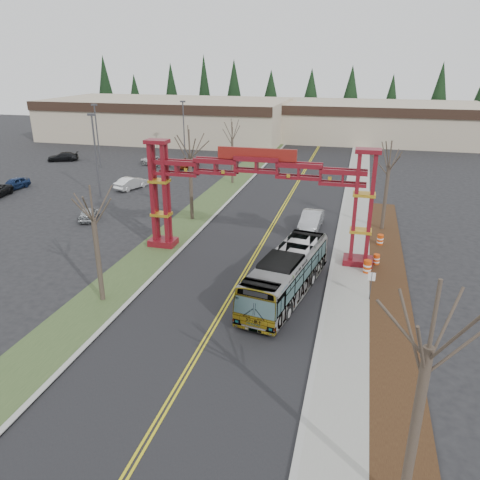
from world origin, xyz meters
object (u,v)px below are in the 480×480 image
(parked_car_near_a, at_px, (89,214))
(bare_tree_median_mid, at_px, (190,154))
(light_pole_near, at_px, (95,150))
(barrel_south, at_px, (367,267))
(parked_car_far_c, at_px, (63,157))
(bare_tree_right_far, at_px, (389,166))
(bare_tree_right_near, at_px, (429,349))
(barrel_north, at_px, (380,240))
(parked_car_mid_b, at_px, (14,184))
(parked_car_far_a, at_px, (239,155))
(transit_bus, at_px, (286,274))
(parked_car_mid_a, at_px, (187,163))
(street_sign, at_px, (371,281))
(bare_tree_median_far, at_px, (232,138))
(barrel_mid, at_px, (376,260))
(silver_sedan, at_px, (311,220))
(light_pole_far, at_px, (184,125))
(retail_building_east, at_px, (377,122))
(parked_car_near_b, at_px, (131,183))
(gateway_arch, at_px, (256,182))
(light_pole_mid, at_px, (97,131))
(bare_tree_median_near, at_px, (93,220))
(parked_car_far_b, at_px, (156,161))
(retail_building_west, at_px, (168,119))

(parked_car_near_a, height_order, bare_tree_median_mid, bare_tree_median_mid)
(light_pole_near, relative_size, barrel_south, 8.52)
(parked_car_far_c, xyz_separation_m, bare_tree_right_far, (47.12, -20.14, 5.32))
(bare_tree_right_near, distance_m, barrel_north, 26.36)
(parked_car_mid_b, relative_size, parked_car_far_a, 1.04)
(transit_bus, xyz_separation_m, parked_car_mid_a, (-20.28, 35.47, -0.87))
(bare_tree_right_far, bearing_deg, parked_car_mid_a, 142.67)
(transit_bus, height_order, parked_car_mid_b, transit_bus)
(parked_car_mid_b, bearing_deg, street_sign, -19.14)
(parked_car_far_a, height_order, bare_tree_median_far, bare_tree_median_far)
(transit_bus, distance_m, barrel_mid, 8.90)
(bare_tree_median_mid, height_order, barrel_mid, bare_tree_median_mid)
(silver_sedan, relative_size, parked_car_mid_a, 1.07)
(parked_car_mid_b, relative_size, bare_tree_right_near, 0.46)
(transit_bus, height_order, barrel_mid, transit_bus)
(bare_tree_right_far, height_order, light_pole_far, light_pole_far)
(barrel_mid, bearing_deg, silver_sedan, 129.18)
(bare_tree_right_far, relative_size, light_pole_far, 0.93)
(barrel_south, bearing_deg, retail_building_east, 88.83)
(light_pole_near, xyz_separation_m, street_sign, (29.61, -17.44, -3.94))
(parked_car_mid_a, relative_size, barrel_north, 4.69)
(parked_car_near_a, distance_m, light_pole_near, 9.11)
(silver_sedan, height_order, light_pole_near, light_pole_near)
(street_sign, bearing_deg, bare_tree_median_mid, 142.81)
(parked_car_far_c, bearing_deg, silver_sedan, 37.78)
(retail_building_east, distance_m, parked_car_near_b, 54.24)
(gateway_arch, xyz_separation_m, parked_car_near_b, (-19.12, 16.27, -5.25))
(bare_tree_median_far, relative_size, light_pole_mid, 0.85)
(parked_car_mid_b, height_order, barrel_south, parked_car_mid_b)
(parked_car_far_a, bearing_deg, gateway_arch, -142.26)
(bare_tree_median_far, bearing_deg, street_sign, -58.64)
(parked_car_mid_a, bearing_deg, parked_car_near_b, 92.65)
(retail_building_east, relative_size, parked_car_mid_a, 8.17)
(bare_tree_median_near, relative_size, street_sign, 3.78)
(bare_tree_right_near, bearing_deg, light_pole_near, 133.13)
(bare_tree_right_far, bearing_deg, transit_bus, -113.51)
(silver_sedan, height_order, light_pole_mid, light_pole_mid)
(silver_sedan, bearing_deg, light_pole_mid, 152.95)
(light_pole_near, bearing_deg, barrel_mid, -20.80)
(gateway_arch, distance_m, bare_tree_right_near, 23.32)
(gateway_arch, xyz_separation_m, bare_tree_median_mid, (-8.00, 7.13, 0.45))
(parked_car_mid_b, height_order, parked_car_far_b, parked_car_mid_b)
(gateway_arch, distance_m, light_pole_mid, 39.26)
(gateway_arch, xyz_separation_m, barrel_north, (9.73, 4.58, -5.49))
(gateway_arch, height_order, retail_building_west, gateway_arch)
(parked_car_far_b, height_order, bare_tree_right_far, bare_tree_right_far)
(silver_sedan, relative_size, bare_tree_median_mid, 0.57)
(bare_tree_median_mid, distance_m, bare_tree_median_far, 14.92)
(gateway_arch, relative_size, barrel_south, 16.58)
(light_pole_near, bearing_deg, transit_bus, -36.64)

